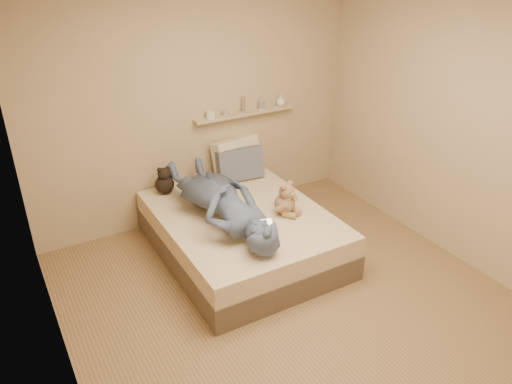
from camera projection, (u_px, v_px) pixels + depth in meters
room at (300, 167)px, 3.69m from camera, size 3.80×3.80×3.80m
bed at (242, 233)px, 4.90m from camera, size 1.50×1.90×0.45m
game_console at (261, 224)px, 4.27m from camera, size 0.21×0.13×0.07m
teddy_bear at (286, 201)px, 4.72m from camera, size 0.27×0.27×0.33m
dark_plush at (164, 182)px, 5.11m from camera, size 0.20×0.20×0.30m
pillow_cream at (237, 157)px, 5.52m from camera, size 0.59×0.35×0.43m
pillow_grey at (240, 164)px, 5.41m from camera, size 0.52×0.27×0.36m
person at (221, 201)px, 4.60m from camera, size 0.66×1.68×0.40m
wall_shelf at (245, 113)px, 5.45m from camera, size 1.20×0.12×0.03m
shelf_bottles at (256, 105)px, 5.47m from camera, size 0.98×0.12×0.17m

